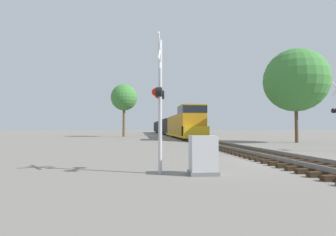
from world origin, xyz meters
The scene contains 7 objects.
ground_plane centered at (0.00, 0.00, 0.00)m, with size 400.00×400.00×0.00m, color slate.
rail_track_bed centered at (0.00, 0.00, 0.14)m, with size 2.60×160.00×0.31m.
freight_train centered at (0.00, 47.95, 1.80)m, with size 2.90×63.25×4.24m.
crossing_signal_near centered at (-5.68, -2.20, 2.51)m, with size 0.48×1.01×4.51m.
relay_cabinet centered at (-4.32, -2.55, 0.60)m, with size 0.91×0.66×1.23m.
tree_far_right centered at (9.44, 14.16, 6.32)m, with size 6.37×6.37×9.51m.
tree_mid_background centered at (-8.97, 34.52, 6.68)m, with size 4.50×4.50×8.98m.
Camera 1 is at (-6.32, -10.68, 1.47)m, focal length 28.00 mm.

